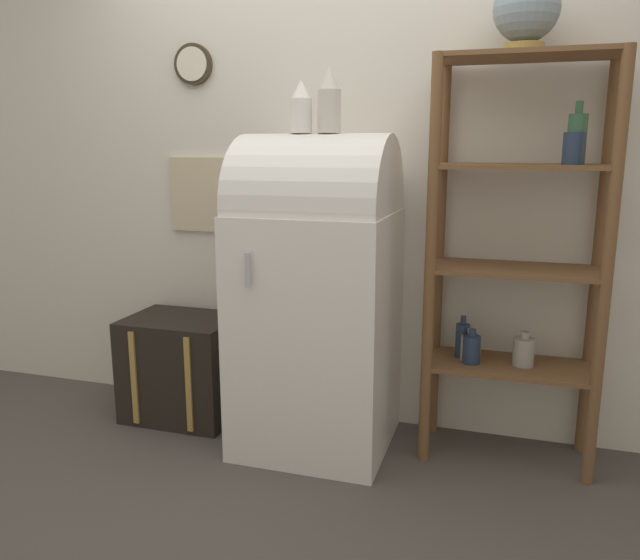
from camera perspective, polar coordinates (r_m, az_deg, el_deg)
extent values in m
plane|color=#4C4742|center=(3.00, -1.57, -16.24)|extent=(12.00, 12.00, 0.00)
cube|color=silver|center=(3.19, 1.68, 10.78)|extent=(7.00, 0.05, 2.70)
cylinder|color=#382D1E|center=(3.46, -11.51, 18.76)|extent=(0.21, 0.03, 0.21)
cylinder|color=beige|center=(3.45, -11.66, 18.78)|extent=(0.17, 0.01, 0.17)
cube|color=#C6B793|center=(3.44, -10.52, 7.68)|extent=(0.40, 0.02, 0.39)
cube|color=white|center=(2.97, -0.29, -4.68)|extent=(0.70, 0.67, 1.13)
cylinder|color=white|center=(2.86, -0.30, 6.89)|extent=(0.69, 0.63, 0.63)
cylinder|color=#B7B7BC|center=(2.63, -6.63, 0.94)|extent=(0.02, 0.02, 0.15)
cube|color=black|center=(3.44, -12.43, -7.77)|extent=(0.57, 0.43, 0.54)
cube|color=#AD8942|center=(3.34, -16.66, -8.60)|extent=(0.03, 0.01, 0.49)
cube|color=#AD8942|center=(3.18, -11.93, -9.38)|extent=(0.03, 0.01, 0.49)
cylinder|color=brown|center=(2.76, 10.03, 0.97)|extent=(0.05, 0.05, 1.80)
cylinder|color=brown|center=(2.76, 24.71, 0.04)|extent=(0.05, 0.05, 1.80)
cylinder|color=brown|center=(3.06, 10.80, 2.06)|extent=(0.05, 0.05, 1.80)
cylinder|color=brown|center=(3.07, 24.01, 1.23)|extent=(0.05, 0.05, 1.80)
cube|color=brown|center=(3.01, 16.84, -7.52)|extent=(0.74, 0.35, 0.02)
cube|color=brown|center=(2.89, 17.38, 0.92)|extent=(0.74, 0.35, 0.02)
cube|color=brown|center=(2.84, 17.97, 9.85)|extent=(0.74, 0.35, 0.02)
cube|color=brown|center=(2.87, 18.59, 18.87)|extent=(0.74, 0.35, 0.02)
cylinder|color=#23334C|center=(2.81, 22.19, 11.07)|extent=(0.09, 0.09, 0.13)
cylinder|color=#23334C|center=(2.81, 22.33, 12.73)|extent=(0.04, 0.04, 0.03)
cylinder|color=#23334C|center=(2.95, 13.69, -6.20)|extent=(0.08, 0.08, 0.13)
cylinder|color=#23334C|center=(2.93, 13.77, -4.69)|extent=(0.03, 0.03, 0.03)
cylinder|color=#335B3D|center=(2.82, 22.41, 11.79)|extent=(0.08, 0.08, 0.20)
cylinder|color=#335B3D|center=(2.82, 22.63, 14.37)|extent=(0.03, 0.03, 0.05)
cylinder|color=#9E998E|center=(3.00, 13.61, -6.01)|extent=(0.09, 0.09, 0.12)
cylinder|color=#9E998E|center=(2.98, 13.69, -4.64)|extent=(0.04, 0.04, 0.03)
cylinder|color=#9E998E|center=(2.99, 18.11, -6.27)|extent=(0.10, 0.10, 0.13)
cylinder|color=#9E998E|center=(2.96, 18.21, -4.81)|extent=(0.04, 0.04, 0.03)
cylinder|color=#23334C|center=(3.02, 12.88, -5.42)|extent=(0.06, 0.06, 0.16)
cylinder|color=#23334C|center=(2.99, 12.97, -3.60)|extent=(0.03, 0.03, 0.04)
cylinder|color=#AD8942|center=(2.88, 18.15, 19.48)|extent=(0.16, 0.16, 0.04)
sphere|color=#7F939E|center=(2.90, 18.37, 22.50)|extent=(0.27, 0.27, 0.27)
cylinder|color=white|center=(2.86, -1.74, 14.76)|extent=(0.10, 0.10, 0.15)
cone|color=white|center=(2.86, -1.75, 17.06)|extent=(0.08, 0.08, 0.08)
cylinder|color=beige|center=(2.82, 0.85, 15.15)|extent=(0.10, 0.10, 0.18)
cone|color=beige|center=(2.83, 0.86, 18.02)|extent=(0.09, 0.09, 0.10)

